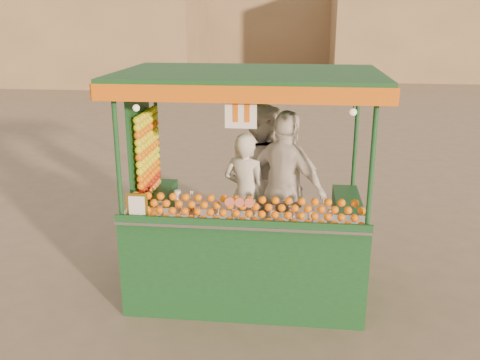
# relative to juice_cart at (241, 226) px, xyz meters

# --- Properties ---
(ground) EXTENTS (90.00, 90.00, 0.00)m
(ground) POSITION_rel_juice_cart_xyz_m (-0.16, -0.05, -0.86)
(ground) COLOR #695A4B
(ground) RESTS_ON ground
(building_left) EXTENTS (10.00, 6.00, 6.00)m
(building_left) POSITION_rel_juice_cart_xyz_m (-9.16, 19.95, 2.14)
(building_left) COLOR #967955
(building_left) RESTS_ON ground
(building_right) EXTENTS (9.00, 6.00, 5.00)m
(building_right) POSITION_rel_juice_cart_xyz_m (6.84, 23.95, 1.64)
(building_right) COLOR #967955
(building_right) RESTS_ON ground
(building_center) EXTENTS (14.00, 7.00, 7.00)m
(building_center) POSITION_rel_juice_cart_xyz_m (-2.16, 29.95, 2.64)
(building_center) COLOR #967955
(building_center) RESTS_ON ground
(juice_cart) EXTENTS (2.90, 1.88, 2.64)m
(juice_cart) POSITION_rel_juice_cart_xyz_m (0.00, 0.00, 0.00)
(juice_cart) COLOR #103B20
(juice_cart) RESTS_ON ground
(vendor_left) EXTENTS (0.67, 0.55, 1.58)m
(vendor_left) POSITION_rel_juice_cart_xyz_m (0.01, 0.43, 0.23)
(vendor_left) COLOR silver
(vendor_left) RESTS_ON ground
(vendor_middle) EXTENTS (1.17, 1.11, 1.90)m
(vendor_middle) POSITION_rel_juice_cart_xyz_m (0.16, 0.73, 0.40)
(vendor_middle) COLOR silver
(vendor_middle) RESTS_ON ground
(vendor_right) EXTENTS (1.17, 1.01, 1.88)m
(vendor_right) POSITION_rel_juice_cart_xyz_m (0.51, 0.26, 0.39)
(vendor_right) COLOR white
(vendor_right) RESTS_ON ground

